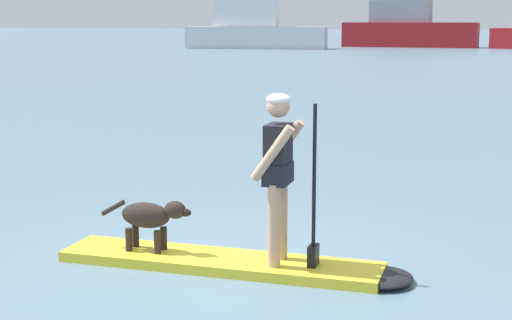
# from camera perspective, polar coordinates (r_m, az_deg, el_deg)

# --- Properties ---
(ground_plane) EXTENTS (400.00, 400.00, 0.00)m
(ground_plane) POSITION_cam_1_polar(r_m,az_deg,el_deg) (7.78, -2.65, -7.77)
(ground_plane) COLOR slate
(paddleboard) EXTENTS (3.52, 0.86, 0.10)m
(paddleboard) POSITION_cam_1_polar(r_m,az_deg,el_deg) (7.69, -1.04, -7.57)
(paddleboard) COLOR yellow
(paddleboard) RESTS_ON ground_plane
(person_paddler) EXTENTS (0.62, 0.50, 1.62)m
(person_paddler) POSITION_cam_1_polar(r_m,az_deg,el_deg) (7.34, 1.73, -0.48)
(person_paddler) COLOR tan
(person_paddler) RESTS_ON paddleboard
(dog) EXTENTS (0.99, 0.25, 0.53)m
(dog) POSITION_cam_1_polar(r_m,az_deg,el_deg) (7.92, -7.71, -4.12)
(dog) COLOR #2D231E
(dog) RESTS_ON paddleboard
(moored_boat_port) EXTENTS (12.16, 4.99, 5.07)m
(moored_boat_port) POSITION_cam_1_polar(r_m,az_deg,el_deg) (67.31, -0.19, 9.52)
(moored_boat_port) COLOR silver
(moored_boat_port) RESTS_ON ground_plane
(moored_boat_starboard) EXTENTS (11.88, 3.17, 12.85)m
(moored_boat_starboard) POSITION_cam_1_polar(r_m,az_deg,el_deg) (72.44, 11.00, 9.34)
(moored_boat_starboard) COLOR maroon
(moored_boat_starboard) RESTS_ON ground_plane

